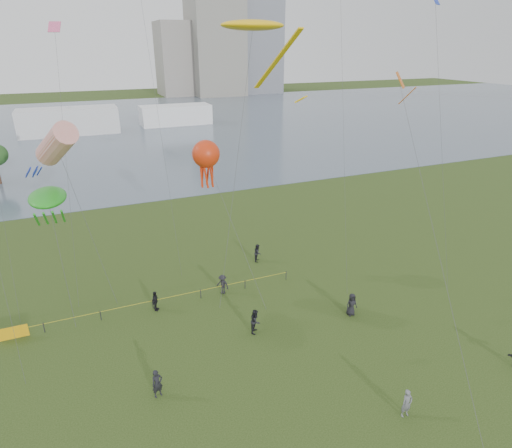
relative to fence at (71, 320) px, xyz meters
name	(u,v)px	position (x,y,z in m)	size (l,w,h in m)	color
ground_plane	(322,411)	(13.31, -14.41, -0.55)	(400.00, 400.00, 0.00)	#223510
lake	(121,127)	(13.31, 85.59, -0.53)	(400.00, 120.00, 0.08)	#505E6E
building_mid	(215,46)	(59.31, 147.59, 18.45)	(20.00, 20.00, 38.00)	gray
building_low	(178,59)	(45.31, 153.59, 13.45)	(16.00, 18.00, 28.00)	gray
pavilion_left	(69,121)	(1.31, 80.59, 2.45)	(22.00, 8.00, 6.00)	silver
pavilion_right	(176,115)	(27.31, 83.59, 1.95)	(18.00, 7.00, 5.00)	white
fence	(71,320)	(0.00, 0.00, 0.00)	(24.07, 0.07, 1.05)	black
kite_flyer	(407,403)	(17.57, -16.50, 0.35)	(0.66, 0.43, 1.82)	slate
spectator_a	(256,321)	(12.62, -5.98, 0.40)	(0.93, 0.72, 1.91)	black
spectator_b	(223,284)	(12.07, 0.00, 0.34)	(1.15, 0.66, 1.78)	black
spectator_c	(155,301)	(6.30, -0.31, 0.31)	(1.01, 0.42, 1.72)	black
spectator_d	(352,304)	(20.42, -6.87, 0.38)	(0.92, 0.60, 1.88)	black
spectator_f	(157,384)	(4.73, -9.49, 0.39)	(0.69, 0.45, 1.88)	black
spectator_g	(258,253)	(17.16, 4.34, 0.34)	(0.87, 0.68, 1.79)	black
kite_stingray	(253,26)	(15.89, 2.28, 20.45)	(7.27, 10.04, 21.47)	#3F3F42
kite_windsock	(57,144)	(1.02, 4.55, 12.37)	(4.92, 5.26, 14.85)	#3F3F42
kite_creature	(48,198)	(-0.06, 1.88, 9.21)	(2.55, 4.79, 10.24)	#3F3F42
kite_octopus	(206,155)	(12.46, 4.62, 10.50)	(3.30, 9.41, 12.32)	#3F3F42
kite_delta	(405,100)	(24.12, -5.68, 15.62)	(5.36, 16.23, 17.99)	#3F3F42
small_kites	(160,4)	(9.45, 4.29, 21.89)	(33.92, 11.89, 12.21)	#E5598C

